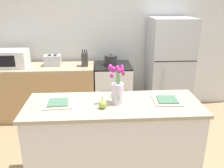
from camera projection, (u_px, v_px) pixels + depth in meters
back_wall at (106, 34)px, 4.15m from camera, size 5.20×0.08×2.70m
kitchen_island at (113, 142)px, 2.58m from camera, size 1.80×0.66×0.93m
back_counter at (45, 92)px, 4.02m from camera, size 1.68×0.60×0.90m
stove_range at (113, 90)px, 4.09m from camera, size 0.60×0.61×0.90m
refrigerator at (169, 68)px, 4.02m from camera, size 0.68×0.67×1.65m
flower_vase at (117, 89)px, 2.38m from camera, size 0.17×0.19×0.41m
pear_figurine at (103, 104)px, 2.29m from camera, size 0.07×0.07×0.12m
plate_setting_left at (58, 103)px, 2.40m from camera, size 0.30×0.30×0.02m
plate_setting_right at (167, 100)px, 2.47m from camera, size 0.30×0.30×0.02m
toaster at (53, 60)px, 3.88m from camera, size 0.28×0.18×0.17m
cooking_pot at (111, 60)px, 3.92m from camera, size 0.21×0.21×0.19m
microwave at (12, 59)px, 3.79m from camera, size 0.48×0.37×0.27m
knife_block at (85, 59)px, 3.85m from camera, size 0.10×0.14×0.27m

